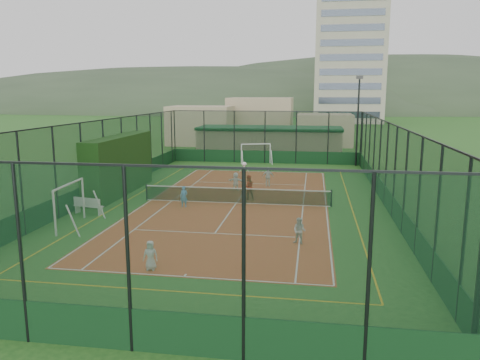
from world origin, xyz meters
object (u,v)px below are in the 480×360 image
Objects in this scene: coach at (248,187)px; child_far_back at (236,182)px; futsal_goal_far at (256,154)px; child_near_left at (150,255)px; floodlight_ne at (358,121)px; clubhouse at (270,142)px; futsal_goal_near at (70,206)px; white_bench at (89,205)px; apartment_tower at (349,55)px; child_far_left at (244,170)px; child_near_right at (299,231)px; child_far_right at (268,177)px; child_near_mid at (184,196)px.

child_far_back is at bearing -87.25° from coach.
child_near_left is at bearing -108.56° from futsal_goal_far.
coach is at bearing -117.47° from floodlight_ne.
futsal_goal_near is at bearing -104.92° from clubhouse.
white_bench is 0.61× the size of futsal_goal_far.
white_bench is (-7.80, -25.83, -1.08)m from clubhouse.
white_bench is 9.79m from coach.
child_far_back is at bearing -99.17° from apartment_tower.
child_far_back is (0.18, -5.16, 0.02)m from child_far_left.
child_far_right is at bearing 120.72° from child_near_right.
white_bench is 14.49m from child_far_left.
clubhouse is 29.30m from futsal_goal_near.
floodlight_ne reaches higher than child_near_left.
floodlight_ne is at bearing 58.10° from child_near_mid.
child_far_back is 2.79m from coach.
floodlight_ne is 24.62m from child_near_right.
futsal_goal_far is at bearing 82.76° from white_bench.
child_far_back is at bearing 66.33° from child_near_mid.
white_bench is 2.56m from futsal_goal_near.
white_bench is at bearing -126.13° from futsal_goal_far.
futsal_goal_far reaches higher than child_near_left.
child_far_left is 0.89× the size of child_far_right.
child_near_right is at bearing -39.47° from child_near_mid.
futsal_goal_far is at bearing -101.09° from apartment_tower.
coach is (1.41, -15.38, -0.14)m from futsal_goal_far.
child_near_left is 0.93× the size of child_far_left.
coach is (1.40, -7.66, 0.16)m from child_far_left.
futsal_goal_far reaches higher than child_far_left.
coach is (0.59, -20.80, -0.78)m from clubhouse.
futsal_goal_near is (-7.54, -28.31, -0.48)m from clubhouse.
floodlight_ne is 28.19m from futsal_goal_near.
futsal_goal_far is (6.72, 22.89, -0.16)m from futsal_goal_near.
apartment_tower is 23.90× the size of child_far_left.
child_near_mid reaches higher than child_near_left.
child_near_right is (11.65, -1.04, -0.48)m from futsal_goal_near.
futsal_goal_far is 15.44m from coach.
child_near_right is at bearing 98.44° from child_far_left.
child_near_left is 10.15m from child_near_mid.
futsal_goal_near is 16.60m from child_far_left.
child_far_left is (-9.41, -7.74, -3.49)m from floodlight_ne.
apartment_tower is at bearing -121.41° from coach.
child_far_back is (-2.07, -1.91, -0.06)m from child_far_right.
apartment_tower is at bearing 75.93° from child_near_left.
child_far_right reaches higher than white_bench.
child_near_left is at bearing -109.76° from floodlight_ne.
clubhouse reaches higher than white_bench.
floodlight_ne is 12.68m from child_far_left.
futsal_goal_near is at bearing 62.97° from child_far_back.
child_near_left is at bearing -80.75° from child_near_mid.
child_far_left is (0.65, 20.27, 0.05)m from child_near_left.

